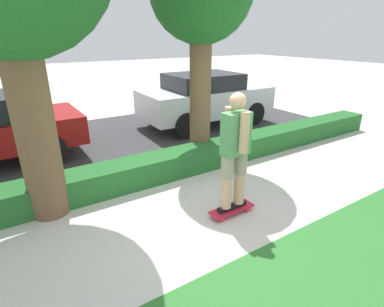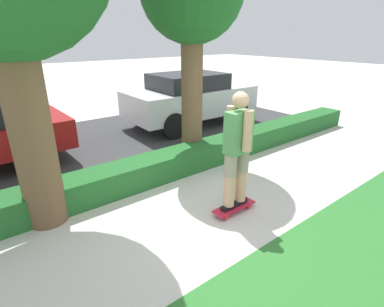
# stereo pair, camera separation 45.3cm
# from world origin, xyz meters

# --- Properties ---
(ground_plane) EXTENTS (60.00, 60.00, 0.00)m
(ground_plane) POSITION_xyz_m (0.00, 0.00, 0.00)
(ground_plane) COLOR beige
(street_asphalt) EXTENTS (13.03, 5.00, 0.01)m
(street_asphalt) POSITION_xyz_m (0.00, 4.20, 0.00)
(street_asphalt) COLOR #38383A
(street_asphalt) RESTS_ON ground_plane
(hedge_row) EXTENTS (13.03, 0.60, 0.48)m
(hedge_row) POSITION_xyz_m (0.00, 1.60, 0.24)
(hedge_row) COLOR #236028
(hedge_row) RESTS_ON ground_plane
(skateboard) EXTENTS (0.76, 0.24, 0.10)m
(skateboard) POSITION_xyz_m (0.44, -0.15, 0.08)
(skateboard) COLOR red
(skateboard) RESTS_ON ground_plane
(skater_person) EXTENTS (0.52, 0.47, 1.82)m
(skater_person) POSITION_xyz_m (0.44, -0.15, 1.07)
(skater_person) COLOR black
(skater_person) RESTS_ON skateboard
(parked_car_middle) EXTENTS (4.02, 1.88, 1.57)m
(parked_car_middle) POSITION_xyz_m (2.98, 4.26, 0.84)
(parked_car_middle) COLOR silver
(parked_car_middle) RESTS_ON ground_plane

